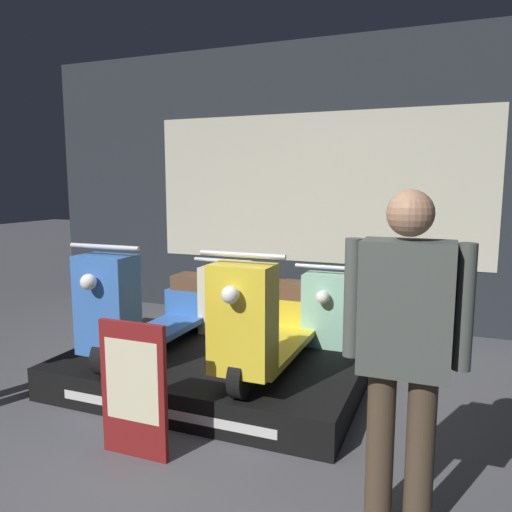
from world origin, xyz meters
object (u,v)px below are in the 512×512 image
at_px(scooter_display_left, 150,309).
at_px(person_right_browsing, 405,339).
at_px(scooter_display_right, 271,322).
at_px(scooter_backrow_0, 246,309).
at_px(scooter_backrow_1, 340,318).
at_px(price_sign_board, 134,389).

xyz_separation_m(scooter_display_left, person_right_browsing, (2.07, -1.08, 0.32)).
height_order(scooter_display_left, scooter_display_right, same).
relative_size(scooter_backrow_0, person_right_browsing, 1.03).
height_order(scooter_display_left, scooter_backrow_1, scooter_display_left).
height_order(scooter_display_right, scooter_backrow_0, scooter_display_right).
bearing_deg(price_sign_board, person_right_browsing, -2.20).
distance_m(scooter_display_right, scooter_backrow_0, 1.42).
height_order(scooter_display_left, price_sign_board, scooter_display_left).
distance_m(scooter_display_left, scooter_backrow_0, 1.28).
bearing_deg(scooter_display_left, scooter_display_right, 0.00).
distance_m(scooter_backrow_1, price_sign_board, 2.35).
height_order(scooter_display_right, price_sign_board, scooter_display_right).
relative_size(scooter_backrow_1, person_right_browsing, 1.03).
relative_size(scooter_backrow_0, scooter_backrow_1, 1.00).
xyz_separation_m(scooter_backrow_1, price_sign_board, (-0.75, -2.23, 0.06)).
bearing_deg(person_right_browsing, scooter_backrow_1, 108.54).
distance_m(scooter_backrow_0, scooter_backrow_1, 0.97).
distance_m(scooter_display_left, price_sign_board, 1.18).
xyz_separation_m(scooter_display_left, scooter_backrow_0, (0.34, 1.20, -0.25)).
relative_size(scooter_display_right, person_right_browsing, 1.03).
relative_size(scooter_display_left, scooter_backrow_0, 1.00).
relative_size(scooter_display_right, scooter_backrow_1, 1.00).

